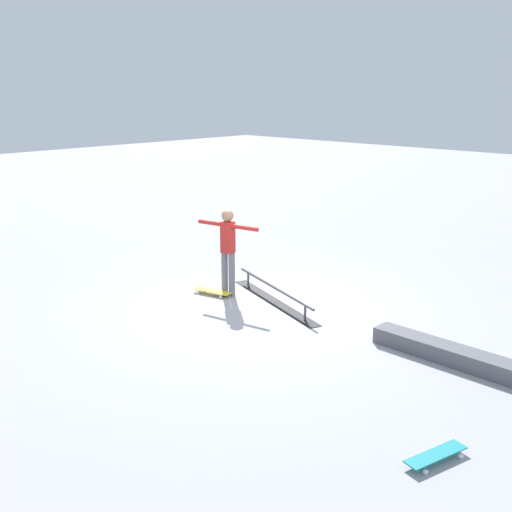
% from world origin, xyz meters
% --- Properties ---
extents(ground_plane, '(60.00, 60.00, 0.00)m').
position_xyz_m(ground_plane, '(0.00, 0.00, 0.00)').
color(ground_plane, '#9E9EA3').
extents(grind_rail, '(2.84, 1.18, 0.31)m').
position_xyz_m(grind_rail, '(0.13, -0.51, 0.13)').
color(grind_rail, black).
rests_on(grind_rail, ground_plane).
extents(skate_ledge, '(2.58, 0.41, 0.25)m').
position_xyz_m(skate_ledge, '(-3.58, -0.33, 0.13)').
color(skate_ledge, '#595960').
rests_on(skate_ledge, ground_plane).
extents(skater_main, '(1.36, 0.33, 1.69)m').
position_xyz_m(skater_main, '(1.06, -0.20, 0.99)').
color(skater_main, slate).
rests_on(skater_main, ground_plane).
extents(skateboard_main, '(0.82, 0.38, 0.09)m').
position_xyz_m(skateboard_main, '(1.30, 0.01, 0.07)').
color(skateboard_main, yellow).
rests_on(skateboard_main, ground_plane).
extents(loose_skateboard_teal, '(0.40, 0.82, 0.09)m').
position_xyz_m(loose_skateboard_teal, '(-4.61, 2.13, 0.07)').
color(loose_skateboard_teal, teal).
rests_on(loose_skateboard_teal, ground_plane).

